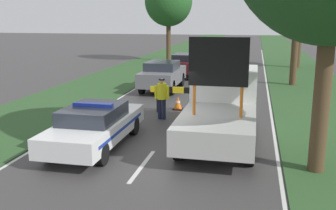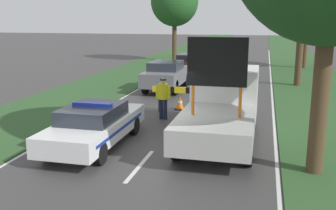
# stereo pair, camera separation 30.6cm
# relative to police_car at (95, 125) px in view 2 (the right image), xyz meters

# --- Properties ---
(ground_plane) EXTENTS (160.00, 160.00, 0.00)m
(ground_plane) POSITION_rel_police_car_xyz_m (1.91, 0.06, -0.71)
(ground_plane) COLOR #3D3A3A
(lane_markings) EXTENTS (7.55, 55.71, 0.01)m
(lane_markings) POSITION_rel_police_car_xyz_m (1.91, 11.18, -0.70)
(lane_markings) COLOR silver
(lane_markings) RESTS_ON ground
(grass_verge_left) EXTENTS (4.72, 120.00, 0.03)m
(grass_verge_left) POSITION_rel_police_car_xyz_m (-4.27, 20.06, -0.69)
(grass_verge_left) COLOR #2D5128
(grass_verge_left) RESTS_ON ground
(grass_verge_right) EXTENTS (4.72, 120.00, 0.03)m
(grass_verge_right) POSITION_rel_police_car_xyz_m (8.10, 20.06, -0.69)
(grass_verge_right) COLOR #2D5128
(grass_verge_right) RESTS_ON ground
(police_car) EXTENTS (1.81, 4.91, 1.45)m
(police_car) POSITION_rel_police_car_xyz_m (0.00, 0.00, 0.00)
(police_car) COLOR white
(police_car) RESTS_ON ground
(work_truck) EXTENTS (2.27, 5.81, 3.50)m
(work_truck) POSITION_rel_police_car_xyz_m (3.82, 1.84, 0.43)
(work_truck) COLOR white
(work_truck) RESTS_ON ground
(road_barrier) EXTENTS (2.94, 0.08, 1.13)m
(road_barrier) POSITION_rel_police_car_xyz_m (1.96, 4.97, 0.23)
(road_barrier) COLOR black
(road_barrier) RESTS_ON ground
(police_officer) EXTENTS (0.60, 0.38, 1.67)m
(police_officer) POSITION_rel_police_car_xyz_m (1.27, 3.81, 0.29)
(police_officer) COLOR #191E38
(police_officer) RESTS_ON ground
(pedestrian_civilian) EXTENTS (0.57, 0.36, 1.59)m
(pedestrian_civilian) POSITION_rel_police_car_xyz_m (2.58, 4.49, 0.23)
(pedestrian_civilian) COLOR #232326
(pedestrian_civilian) RESTS_ON ground
(traffic_cone_near_police) EXTENTS (0.36, 0.36, 0.51)m
(traffic_cone_near_police) POSITION_rel_police_car_xyz_m (0.20, 3.44, -0.46)
(traffic_cone_near_police) COLOR black
(traffic_cone_near_police) RESTS_ON ground
(traffic_cone_centre_front) EXTENTS (0.42, 0.42, 0.59)m
(traffic_cone_centre_front) POSITION_rel_police_car_xyz_m (1.57, 5.64, -0.42)
(traffic_cone_centre_front) COLOR black
(traffic_cone_centre_front) RESTS_ON ground
(queued_car_suv_grey) EXTENTS (1.88, 4.56, 1.62)m
(queued_car_suv_grey) POSITION_rel_police_car_xyz_m (-0.20, 10.20, 0.16)
(queued_car_suv_grey) COLOR slate
(queued_car_suv_grey) RESTS_ON ground
(queued_car_wagon_maroon) EXTENTS (1.93, 4.43, 1.54)m
(queued_car_wagon_maroon) POSITION_rel_police_car_xyz_m (0.17, 15.91, 0.12)
(queued_car_wagon_maroon) COLOR maroon
(queued_car_wagon_maroon) RESTS_ON ground
(roadside_tree_mid_left) EXTENTS (4.30, 4.30, 7.70)m
(roadside_tree_mid_left) POSITION_rel_police_car_xyz_m (-3.02, 24.61, 4.71)
(roadside_tree_mid_left) COLOR #4C3823
(roadside_tree_mid_left) RESTS_ON ground
(roadside_tree_mid_right) EXTENTS (4.81, 4.81, 7.62)m
(roadside_tree_mid_right) POSITION_rel_police_car_xyz_m (8.25, 22.19, 4.36)
(roadside_tree_mid_right) COLOR #4C3823
(roadside_tree_mid_right) RESTS_ON ground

